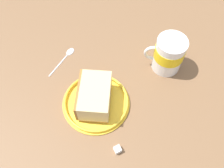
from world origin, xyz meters
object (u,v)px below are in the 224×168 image
Objects in this scene: sugar_cube at (118,149)px; small_plate at (96,102)px; tea_mug at (169,54)px; cake_slice at (94,96)px; teaspoon at (66,55)px.

small_plate is at bearing 130.40° from sugar_cube.
small_plate is at bearing -131.41° from tea_mug.
teaspoon is at bearing 136.83° from cake_slice.
sugar_cube is (9.18, -10.41, -3.38)cm from cake_slice.
cake_slice is (-0.27, -0.06, 3.41)cm from small_plate.
small_plate is 13.75cm from sugar_cube.
tea_mug is 29.83cm from teaspoon.
small_plate is 3.42cm from cake_slice.
teaspoon is (-13.55, 12.40, -0.42)cm from small_plate.
cake_slice reaches higher than small_plate.
cake_slice is 1.09× the size of teaspoon.
sugar_cube is (-6.44, -27.88, -4.95)cm from tea_mug.
cake_slice is 18.61cm from teaspoon.
sugar_cube is at bearing -49.60° from small_plate.
tea_mug is at bearing 48.59° from small_plate.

